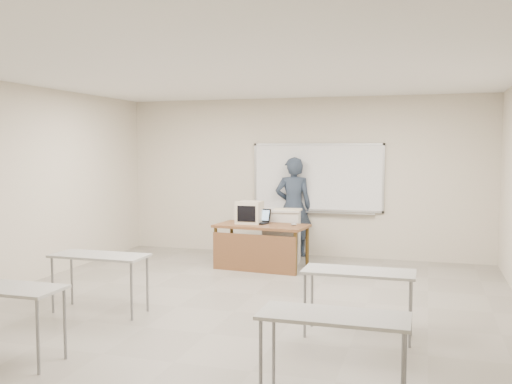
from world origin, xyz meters
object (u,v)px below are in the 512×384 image
(instructor_desk, at_px, (260,237))
(podium, at_px, (282,236))
(mouse, at_px, (294,224))
(laptop, at_px, (259,220))
(whiteboard, at_px, (317,178))
(keyboard, at_px, (288,209))
(presenter, at_px, (293,207))
(crt_monitor, at_px, (250,212))

(instructor_desk, relative_size, podium, 1.61)
(mouse, bearing_deg, podium, 110.88)
(podium, relative_size, laptop, 2.88)
(whiteboard, xyz_separation_m, keyboard, (-0.35, -0.89, -0.51))
(mouse, relative_size, presenter, 0.05)
(whiteboard, height_order, keyboard, whiteboard)
(instructor_desk, bearing_deg, crt_monitor, 141.85)
(whiteboard, relative_size, instructor_desk, 1.61)
(whiteboard, xyz_separation_m, instructor_desk, (-0.70, -1.48, -0.92))
(whiteboard, distance_m, laptop, 1.60)
(crt_monitor, xyz_separation_m, keyboard, (0.60, 0.35, 0.03))
(keyboard, bearing_deg, podium, 142.11)
(laptop, relative_size, mouse, 3.35)
(instructor_desk, bearing_deg, mouse, 21.81)
(instructor_desk, height_order, laptop, laptop)
(presenter, bearing_deg, instructor_desk, 66.77)
(whiteboard, relative_size, podium, 2.59)
(instructor_desk, distance_m, keyboard, 0.80)
(whiteboard, xyz_separation_m, crt_monitor, (-0.95, -1.24, -0.54))
(instructor_desk, xyz_separation_m, crt_monitor, (-0.25, 0.24, 0.38))
(instructor_desk, height_order, crt_monitor, crt_monitor)
(laptop, distance_m, presenter, 1.16)
(laptop, bearing_deg, whiteboard, 69.63)
(whiteboard, distance_m, mouse, 1.51)
(laptop, relative_size, keyboard, 0.70)
(presenter, bearing_deg, crt_monitor, 53.18)
(crt_monitor, height_order, laptop, crt_monitor)
(podium, bearing_deg, laptop, -131.43)
(podium, relative_size, keyboard, 2.01)
(podium, xyz_separation_m, mouse, (0.35, -0.55, 0.29))
(crt_monitor, relative_size, keyboard, 0.98)
(crt_monitor, bearing_deg, presenter, 63.22)
(whiteboard, xyz_separation_m, presenter, (-0.44, -0.12, -0.54))
(whiteboard, relative_size, crt_monitor, 5.32)
(podium, xyz_separation_m, crt_monitor, (-0.45, -0.47, 0.46))
(instructor_desk, xyz_separation_m, podium, (0.20, 0.71, -0.08))
(whiteboard, distance_m, presenter, 0.70)
(whiteboard, xyz_separation_m, mouse, (-0.15, -1.32, -0.71))
(presenter, bearing_deg, keyboard, 84.13)
(whiteboard, height_order, mouse, whiteboard)
(laptop, bearing_deg, podium, 69.02)
(crt_monitor, distance_m, mouse, 0.82)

